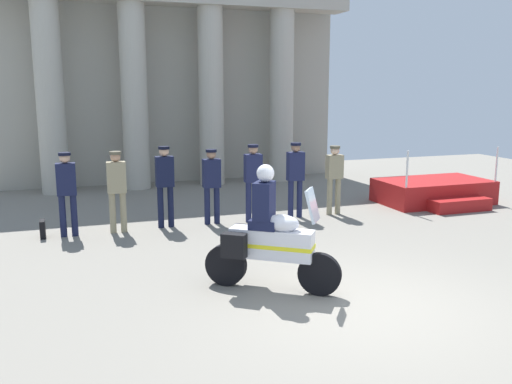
% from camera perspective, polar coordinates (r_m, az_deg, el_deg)
% --- Properties ---
extents(ground_plane, '(28.00, 28.00, 0.00)m').
position_cam_1_polar(ground_plane, '(7.90, 11.62, -11.64)').
color(ground_plane, gray).
extents(colonnade_backdrop, '(11.14, 1.62, 6.44)m').
position_cam_1_polar(colonnade_backdrop, '(17.36, -8.98, 11.97)').
color(colonnade_backdrop, '#A49F91').
rests_on(colonnade_backdrop, ground_plane).
extents(reviewing_stand, '(2.84, 2.14, 1.51)m').
position_cam_1_polar(reviewing_stand, '(15.09, 18.13, -0.01)').
color(reviewing_stand, '#A51919').
rests_on(reviewing_stand, ground_plane).
extents(officer_in_row_0, '(0.38, 0.24, 1.72)m').
position_cam_1_polar(officer_in_row_0, '(11.65, -19.12, 0.46)').
color(officer_in_row_0, '#141938').
rests_on(officer_in_row_0, ground_plane).
extents(officer_in_row_1, '(0.38, 0.24, 1.71)m').
position_cam_1_polar(officer_in_row_1, '(11.67, -14.30, 0.70)').
color(officer_in_row_1, gray).
rests_on(officer_in_row_1, ground_plane).
extents(officer_in_row_2, '(0.38, 0.24, 1.76)m').
position_cam_1_polar(officer_in_row_2, '(11.89, -9.47, 1.25)').
color(officer_in_row_2, black).
rests_on(officer_in_row_2, ground_plane).
extents(officer_in_row_3, '(0.38, 0.24, 1.67)m').
position_cam_1_polar(officer_in_row_3, '(12.07, -4.64, 1.22)').
color(officer_in_row_3, '#141938').
rests_on(officer_in_row_3, ground_plane).
extents(officer_in_row_4, '(0.38, 0.24, 1.75)m').
position_cam_1_polar(officer_in_row_4, '(12.21, -0.30, 1.62)').
color(officer_in_row_4, '#191E42').
rests_on(officer_in_row_4, ground_plane).
extents(officer_in_row_5, '(0.38, 0.24, 1.75)m').
position_cam_1_polar(officer_in_row_5, '(12.66, 4.13, 1.90)').
color(officer_in_row_5, '#191E42').
rests_on(officer_in_row_5, ground_plane).
extents(officer_in_row_6, '(0.38, 0.24, 1.65)m').
position_cam_1_polar(officer_in_row_6, '(13.08, 8.16, 1.85)').
color(officer_in_row_6, gray).
rests_on(officer_in_row_6, ground_plane).
extents(motorcycle_with_rider, '(1.76, 1.34, 1.90)m').
position_cam_1_polar(motorcycle_with_rider, '(8.13, 1.16, -4.85)').
color(motorcycle_with_rider, black).
rests_on(motorcycle_with_rider, ground_plane).
extents(briefcase_on_ground, '(0.10, 0.32, 0.36)m').
position_cam_1_polar(briefcase_on_ground, '(11.88, -21.33, -3.61)').
color(briefcase_on_ground, black).
rests_on(briefcase_on_ground, ground_plane).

